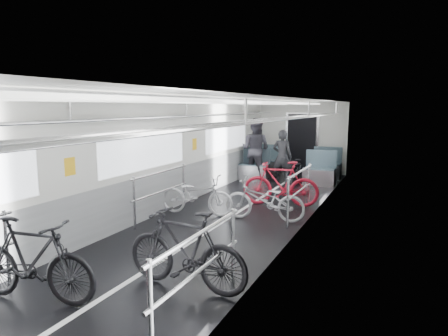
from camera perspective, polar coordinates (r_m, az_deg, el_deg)
The scene contains 9 objects.
car_shell at distance 8.96m, azimuth 3.42°, elevation 1.51°, with size 3.02×14.01×2.41m.
bike_left_mid at distance 5.22m, azimuth -25.81°, elevation -11.77°, with size 0.47×1.68×1.01m, color black.
bike_left_far at distance 8.41m, azimuth -3.92°, elevation -3.84°, with size 0.56×1.61×0.85m, color silver.
bike_right_near at distance 5.05m, azimuth -5.50°, elevation -11.50°, with size 0.48×1.70×1.02m, color black.
bike_right_mid at distance 7.99m, azimuth 5.80°, elevation -4.55°, with size 0.56×1.61×0.84m, color #B7B8BC.
bike_right_far at distance 9.19m, azimuth 8.10°, elevation -2.21°, with size 0.49×1.73×1.04m, color red.
bike_aisle at distance 11.81m, azimuth 10.23°, elevation -0.37°, with size 0.54×1.55×0.82m, color black.
person_standing at distance 11.86m, azimuth 8.31°, elevation 1.61°, with size 0.58×0.38×1.59m, color black.
person_seated at distance 12.33m, azimuth 4.52°, elevation 2.69°, with size 0.93×0.72×1.91m, color #2B2931.
Camera 1 is at (3.15, -6.53, 2.26)m, focal length 32.00 mm.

